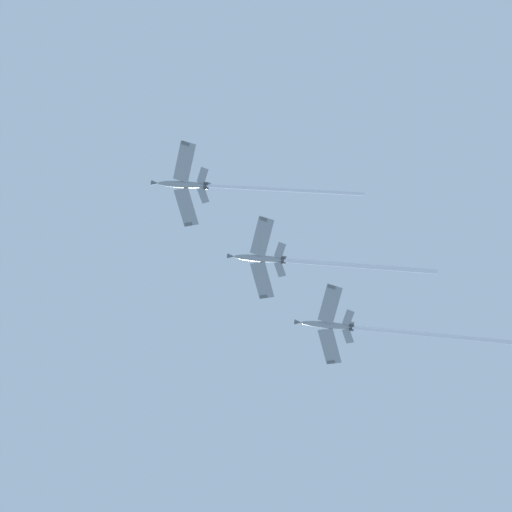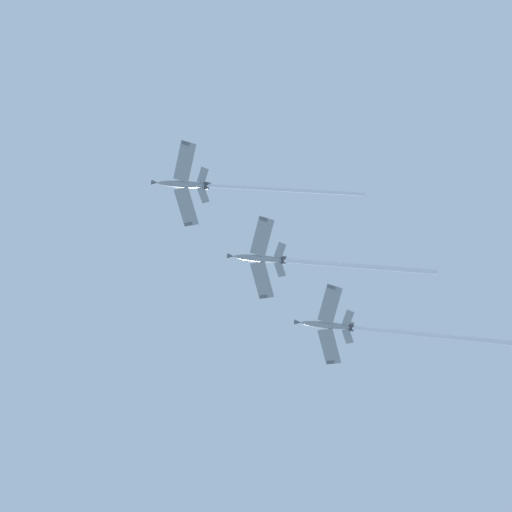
% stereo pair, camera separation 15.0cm
% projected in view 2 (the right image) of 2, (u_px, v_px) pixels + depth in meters
% --- Properties ---
extents(jet_lead, '(43.38, 26.66, 13.86)m').
position_uv_depth(jet_lead, '(212.00, 186.00, 161.18)').
color(jet_lead, gray).
extents(jet_second, '(42.20, 26.20, 13.22)m').
position_uv_depth(jet_second, '(301.00, 262.00, 161.60)').
color(jet_second, gray).
extents(jet_third, '(46.53, 27.56, 15.80)m').
position_uv_depth(jet_third, '(373.00, 330.00, 161.05)').
color(jet_third, gray).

